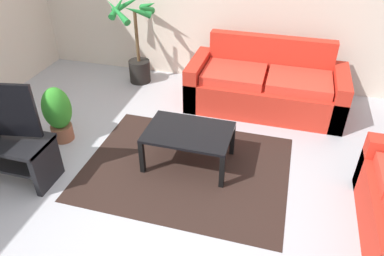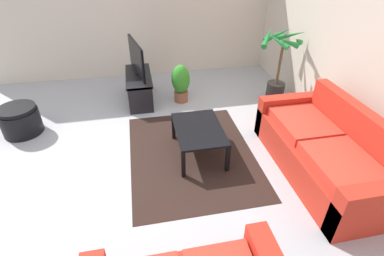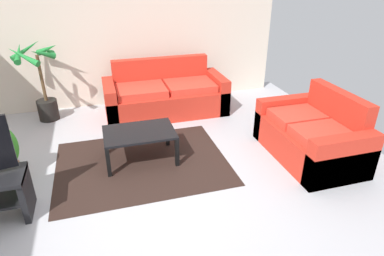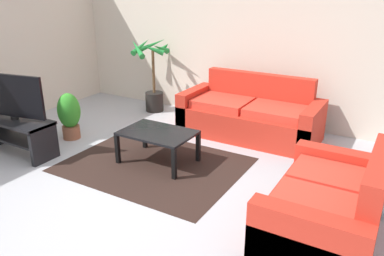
{
  "view_description": "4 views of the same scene",
  "coord_description": "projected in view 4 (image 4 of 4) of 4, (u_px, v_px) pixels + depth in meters",
  "views": [
    {
      "loc": [
        0.95,
        -2.22,
        2.6
      ],
      "look_at": [
        0.18,
        0.5,
        0.69
      ],
      "focal_mm": 33.95,
      "sensor_mm": 36.0,
      "label": 1
    },
    {
      "loc": [
        3.21,
        0.1,
        2.56
      ],
      "look_at": [
        0.21,
        0.7,
        0.54
      ],
      "focal_mm": 27.06,
      "sensor_mm": 36.0,
      "label": 2
    },
    {
      "loc": [
        -0.37,
        -3.05,
        2.37
      ],
      "look_at": [
        0.68,
        0.51,
        0.53
      ],
      "focal_mm": 31.05,
      "sensor_mm": 36.0,
      "label": 3
    },
    {
      "loc": [
        2.71,
        -2.85,
        2.18
      ],
      "look_at": [
        0.67,
        0.63,
        0.65
      ],
      "focal_mm": 35.75,
      "sensor_mm": 36.0,
      "label": 4
    }
  ],
  "objects": [
    {
      "name": "ground_plane",
      "position": [
        113.0,
        188.0,
        4.35
      ],
      "size": [
        6.6,
        6.6,
        0.0
      ],
      "primitive_type": "plane",
      "color": "#B2B2B7"
    },
    {
      "name": "wall_back",
      "position": [
        229.0,
        37.0,
        6.3
      ],
      "size": [
        6.0,
        0.06,
        2.7
      ],
      "primitive_type": "cube",
      "color": "beige",
      "rests_on": "ground"
    },
    {
      "name": "couch_main",
      "position": [
        250.0,
        117.0,
        5.75
      ],
      "size": [
        2.06,
        0.9,
        0.9
      ],
      "color": "red",
      "rests_on": "ground"
    },
    {
      "name": "couch_loveseat",
      "position": [
        328.0,
        210.0,
        3.39
      ],
      "size": [
        0.9,
        1.47,
        0.9
      ],
      "color": "red",
      "rests_on": "ground"
    },
    {
      "name": "tv_stand",
      "position": [
        17.0,
        131.0,
        5.14
      ],
      "size": [
        1.1,
        0.45,
        0.49
      ],
      "color": "black",
      "rests_on": "ground"
    },
    {
      "name": "tv",
      "position": [
        11.0,
        96.0,
        4.97
      ],
      "size": [
        0.99,
        0.23,
        0.61
      ],
      "color": "black",
      "rests_on": "tv_stand"
    },
    {
      "name": "coffee_table",
      "position": [
        158.0,
        136.0,
        4.86
      ],
      "size": [
        0.91,
        0.62,
        0.42
      ],
      "color": "black",
      "rests_on": "ground"
    },
    {
      "name": "area_rug",
      "position": [
        154.0,
        164.0,
        4.91
      ],
      "size": [
        2.2,
        1.7,
        0.01
      ],
      "primitive_type": "cube",
      "color": "black",
      "rests_on": "ground"
    },
    {
      "name": "potted_palm",
      "position": [
        153.0,
        78.0,
        6.79
      ],
      "size": [
        0.76,
        0.84,
        1.29
      ],
      "color": "black",
      "rests_on": "ground"
    },
    {
      "name": "potted_plant_small",
      "position": [
        69.0,
        114.0,
        5.63
      ],
      "size": [
        0.33,
        0.33,
        0.7
      ],
      "color": "brown",
      "rests_on": "ground"
    }
  ]
}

